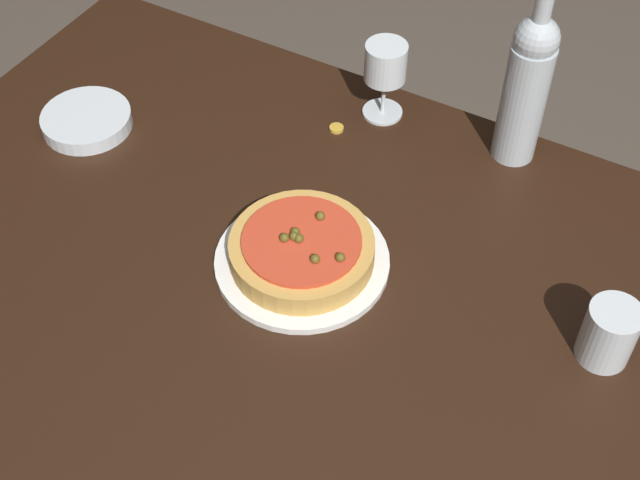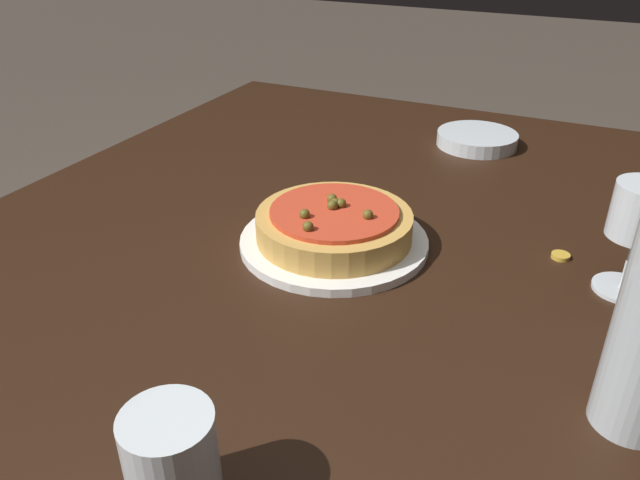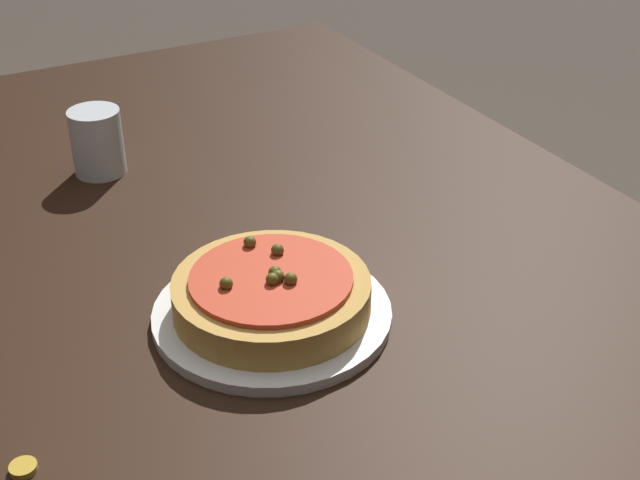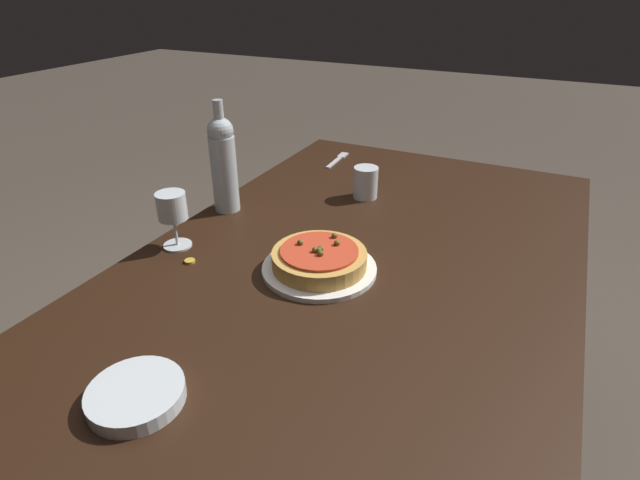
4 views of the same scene
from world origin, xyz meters
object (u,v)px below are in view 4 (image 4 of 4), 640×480
Objects in this scene: wine_glass at (172,209)px; wine_bottle at (223,162)px; side_bowl at (136,395)px; fork at (338,159)px; dining_table at (357,285)px; pizza at (319,258)px; water_cup at (366,182)px; bottle_cap at (190,261)px; dinner_plate at (319,269)px.

wine_bottle is at bearing 3.80° from wine_glass.
wine_glass is 0.93× the size of side_bowl.
wine_bottle is at bearing 165.46° from fork.
wine_glass reaches higher than dining_table.
wine_bottle is at bearing 64.28° from pizza.
pizza reaches higher than side_bowl.
dining_table is 10.45× the size of side_bowl.
pizza is 0.43m from water_cup.
side_bowl is 0.42m from bottle_cap.
wine_glass is 1.51× the size of water_cup.
dinner_plate is 2.77× the size of water_cup.
wine_bottle is 2.02× the size of side_bowl.
fork is at bearing 37.82° from water_cup.
side_bowl is at bearing -156.04° from wine_bottle.
wine_glass reaches higher than fork.
pizza is 1.40× the size of side_bowl.
pizza is at bearing -71.08° from bottle_cap.
wine_bottle reaches higher than dinner_plate.
fork is (0.59, 0.32, 0.08)m from dining_table.
bottle_cap is at bearing 176.14° from fork.
wine_glass is 0.51m from side_bowl.
water_cup reaches higher than fork.
pizza is at bearing -172.09° from water_cup.
fork is 7.01× the size of bottle_cap.
wine_glass is 0.13m from bottle_cap.
pizza is 0.47m from side_bowl.
pizza is 0.37m from wine_glass.
wine_bottle is 0.41m from water_cup.
dining_table is at bearing -13.85° from side_bowl.
pizza is 0.69× the size of wine_bottle.
dinner_plate is 1.51× the size of fork.
water_cup is at bearing -32.14° from wine_glass.
wine_glass reaches higher than water_cup.
fork is at bearing 8.76° from side_bowl.
dining_table is at bearing -28.15° from dinner_plate.
dinner_plate is (-0.10, 0.05, 0.09)m from dining_table.
water_cup is 0.61× the size of side_bowl.
dinner_plate is at bearing -161.62° from fork.
wine_glass reaches higher than dinner_plate.
fork is at bearing 20.95° from dinner_plate.
dinner_plate is 0.30m from bottle_cap.
fork reaches higher than dining_table.
wine_glass is 0.23m from wine_bottle.
water_cup is at bearing 7.91° from dinner_plate.
bottle_cap is (-0.10, 0.28, -0.00)m from dinner_plate.
pizza is (0.00, 0.00, 0.03)m from dinner_plate.
bottle_cap is at bearing -161.84° from wine_bottle.
dining_table is 5.18× the size of wine_bottle.
fork is 0.79m from bottle_cap.
wine_glass is (-0.05, 0.36, 0.09)m from dinner_plate.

